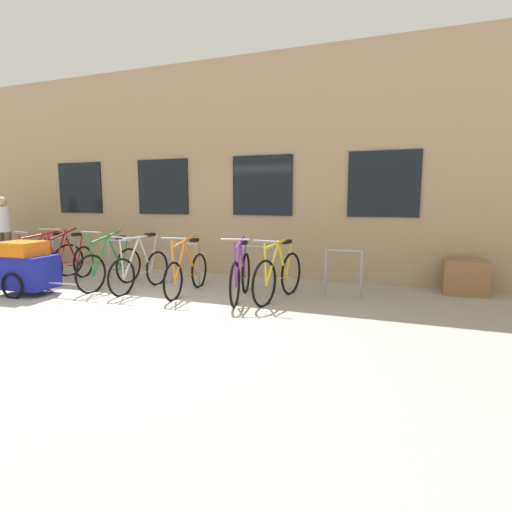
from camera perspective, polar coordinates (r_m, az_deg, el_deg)
The scene contains 14 objects.
ground_plane at distance 6.37m, azimuth -19.43°, elevation -7.18°, with size 42.00×42.00×0.00m, color #9E998E.
storefront_building at distance 11.22m, azimuth -0.53°, elevation 11.35°, with size 28.00×5.17×4.54m.
bike_rack at distance 7.75m, azimuth -10.14°, elevation -0.40°, with size 6.64×0.05×0.82m.
bicycle_silver at distance 7.51m, azimuth -16.21°, elevation -1.84°, with size 0.44×1.66×1.03m.
bicycle_purple at distance 6.57m, azimuth -2.20°, elevation -2.80°, with size 0.51×1.68×1.06m.
bicycle_maroon at distance 8.78m, azimuth -25.32°, elevation -0.88°, with size 0.44×1.67×1.11m.
bicycle_orange at distance 7.05m, azimuth -9.84°, elevation -2.32°, with size 0.44×1.69×1.04m.
bicycle_yellow at distance 6.52m, azimuth 3.25°, elevation -2.83°, with size 0.46×1.68×1.03m.
bicycle_green at distance 7.89m, azimuth -20.07°, elevation -1.48°, with size 0.44×1.67×1.10m.
bicycle_red at distance 9.21m, azimuth -27.85°, elevation -0.63°, with size 0.50×1.67×1.04m.
bike_trailer at distance 7.93m, azimuth -30.03°, elevation -1.37°, with size 1.47×0.73×0.93m.
wooden_bench at distance 11.66m, azimuth -31.56°, elevation 0.57°, with size 1.84×0.40×0.46m.
person_browsing at distance 10.48m, azimuth -32.43°, elevation 3.28°, with size 0.36×0.32×1.70m.
planter_box at distance 7.74m, azimuth 27.75°, elevation -2.74°, with size 0.70×0.44×0.60m, color olive.
Camera 1 is at (3.99, -4.70, 1.63)m, focal length 27.95 mm.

